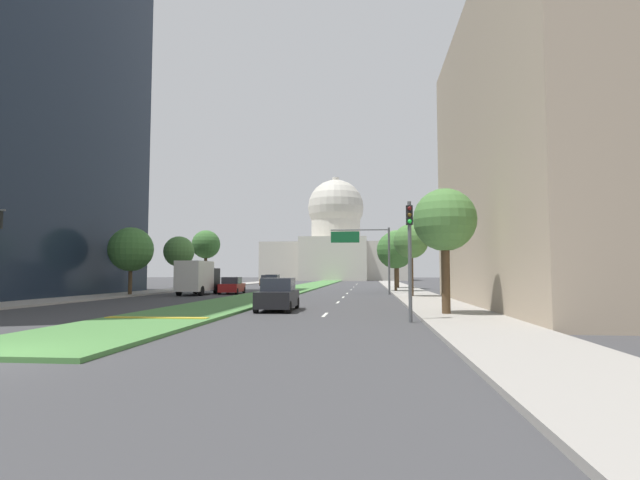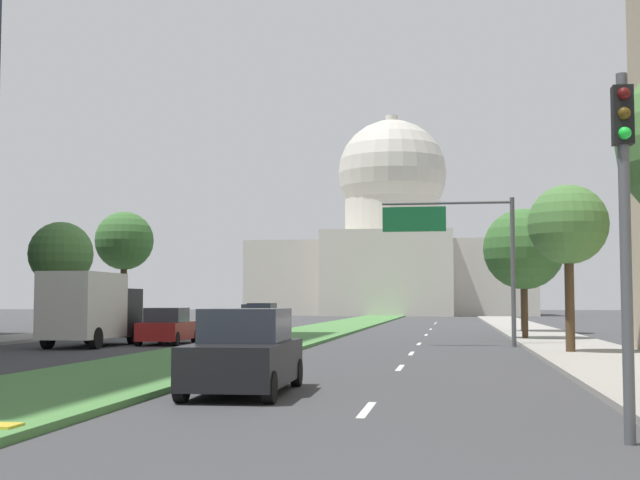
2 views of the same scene
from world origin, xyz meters
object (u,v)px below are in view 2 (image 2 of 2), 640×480
at_px(street_tree_left_distant, 124,242).
at_px(box_truck_delivery, 91,308).
at_px(street_tree_right_far, 524,249).
at_px(sedan_midblock, 168,327).
at_px(capitol_building, 392,244).
at_px(overhead_guide_sign, 462,240).
at_px(sedan_far_horizon, 254,316).
at_px(traffic_light_near_right, 625,206).
at_px(sedan_lead_stopped, 244,354).
at_px(street_tree_left_far, 61,255).
at_px(street_tree_right_mid, 568,226).
at_px(street_tree_right_distant, 523,245).
at_px(sedan_distant, 262,318).

xyz_separation_m(street_tree_left_distant, box_truck_delivery, (5.33, -17.63, -4.14)).
xyz_separation_m(street_tree_right_far, sedan_midblock, (-16.51, -5.70, -3.77)).
height_order(capitol_building, box_truck_delivery, capitol_building).
relative_size(overhead_guide_sign, sedan_midblock, 1.38).
xyz_separation_m(sedan_midblock, sedan_far_horizon, (-2.88, 30.41, 0.02)).
distance_m(traffic_light_near_right, sedan_far_horizon, 59.75).
distance_m(sedan_far_horizon, box_truck_delivery, 32.90).
bearing_deg(sedan_lead_stopped, street_tree_left_far, 122.14).
height_order(street_tree_right_mid, street_tree_right_distant, street_tree_right_distant).
height_order(capitol_building, sedan_far_horizon, capitol_building).
height_order(sedan_far_horizon, box_truck_delivery, box_truck_delivery).
distance_m(sedan_lead_stopped, sedan_distant, 38.90).
bearing_deg(street_tree_right_mid, traffic_light_near_right, -95.05).
bearing_deg(sedan_lead_stopped, traffic_light_near_right, -40.34).
relative_size(capitol_building, street_tree_right_far, 6.00).
height_order(street_tree_right_far, sedan_distant, street_tree_right_far).
bearing_deg(sedan_midblock, sedan_distant, 87.86).
relative_size(traffic_light_near_right, street_tree_left_distant, 0.67).
relative_size(street_tree_left_distant, sedan_lead_stopped, 1.71).
relative_size(traffic_light_near_right, sedan_lead_stopped, 1.15).
bearing_deg(street_tree_right_distant, sedan_far_horizon, 145.09).
relative_size(overhead_guide_sign, sedan_distant, 1.43).
distance_m(overhead_guide_sign, street_tree_right_far, 6.57).
xyz_separation_m(street_tree_right_far, sedan_far_horizon, (-19.39, 24.71, -3.75)).
bearing_deg(sedan_lead_stopped, overhead_guide_sign, 76.68).
height_order(overhead_guide_sign, street_tree_right_far, street_tree_right_far).
height_order(street_tree_right_distant, sedan_far_horizon, street_tree_right_distant).
xyz_separation_m(street_tree_right_distant, sedan_lead_stopped, (-8.77, -36.93, -4.56)).
relative_size(street_tree_left_far, sedan_distant, 1.37).
distance_m(sedan_lead_stopped, sedan_midblock, 22.32).
xyz_separation_m(street_tree_left_far, sedan_lead_stopped, (16.24, -25.85, -3.61)).
xyz_separation_m(overhead_guide_sign, sedan_lead_stopped, (-4.86, -20.53, -3.81)).
xyz_separation_m(street_tree_right_mid, sedan_distant, (-16.53, 23.57, -3.87)).
height_order(street_tree_right_mid, street_tree_left_distant, street_tree_left_distant).
height_order(overhead_guide_sign, street_tree_right_distant, street_tree_right_distant).
bearing_deg(sedan_far_horizon, sedan_lead_stopped, -77.38).
bearing_deg(overhead_guide_sign, street_tree_right_distant, 76.59).
distance_m(overhead_guide_sign, sedan_far_horizon, 34.79).
xyz_separation_m(sedan_midblock, box_truck_delivery, (-2.66, -2.48, 0.89)).
xyz_separation_m(street_tree_right_mid, street_tree_right_distant, (0.13, 22.40, 0.68)).
bearing_deg(box_truck_delivery, sedan_lead_stopped, -58.28).
bearing_deg(box_truck_delivery, sedan_distant, 80.57).
bearing_deg(sedan_distant, box_truck_delivery, -99.43).
height_order(street_tree_left_far, box_truck_delivery, street_tree_left_far).
bearing_deg(overhead_guide_sign, sedan_midblock, 179.62).
distance_m(traffic_light_near_right, street_tree_right_mid, 20.46).
xyz_separation_m(capitol_building, street_tree_right_distant, (12.91, -71.40, -4.83)).
height_order(street_tree_left_far, sedan_midblock, street_tree_left_far).
distance_m(street_tree_right_mid, box_truck_delivery, 20.40).
distance_m(street_tree_left_far, sedan_distant, 15.25).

